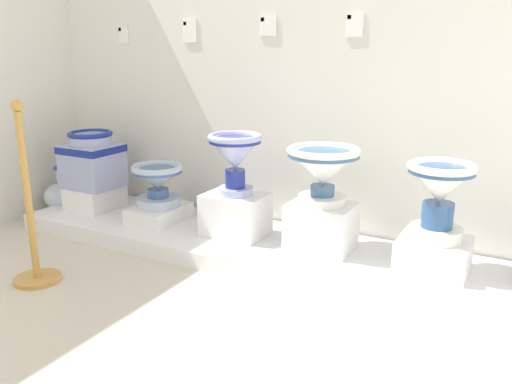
% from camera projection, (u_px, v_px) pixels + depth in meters
% --- Properties ---
extents(wall_back, '(4.32, 0.06, 3.03)m').
position_uv_depth(wall_back, '(308.00, 5.00, 3.18)').
color(wall_back, silver).
rests_on(wall_back, ground_plane).
extents(display_platform, '(3.65, 0.76, 0.11)m').
position_uv_depth(display_platform, '(274.00, 251.00, 3.20)').
color(display_platform, white).
rests_on(display_platform, ground_plane).
extents(plinth_block_rightmost, '(0.31, 0.35, 0.16)m').
position_uv_depth(plinth_block_rightmost, '(96.00, 197.00, 3.86)').
color(plinth_block_rightmost, white).
rests_on(plinth_block_rightmost, display_platform).
extents(antique_toilet_rightmost, '(0.37, 0.34, 0.41)m').
position_uv_depth(antique_toilet_rightmost, '(92.00, 159.00, 3.78)').
color(antique_toilet_rightmost, '#A1A8D3').
rests_on(antique_toilet_rightmost, plinth_block_rightmost).
extents(plinth_block_central_ornate, '(0.30, 0.40, 0.11)m').
position_uv_depth(plinth_block_central_ornate, '(159.00, 213.00, 3.58)').
color(plinth_block_central_ornate, white).
rests_on(plinth_block_central_ornate, display_platform).
extents(antique_toilet_central_ornate, '(0.35, 0.35, 0.29)m').
position_uv_depth(antique_toilet_central_ornate, '(157.00, 180.00, 3.52)').
color(antique_toilet_central_ornate, silver).
rests_on(antique_toilet_central_ornate, plinth_block_central_ornate).
extents(plinth_block_squat_floral, '(0.38, 0.30, 0.27)m').
position_uv_depth(plinth_block_squat_floral, '(236.00, 214.00, 3.29)').
color(plinth_block_squat_floral, white).
rests_on(plinth_block_squat_floral, display_platform).
extents(antique_toilet_squat_floral, '(0.34, 0.34, 0.38)m').
position_uv_depth(antique_toilet_squat_floral, '(235.00, 154.00, 3.19)').
color(antique_toilet_squat_floral, '#ADB4E5').
rests_on(antique_toilet_squat_floral, plinth_block_squat_floral).
extents(plinth_block_tall_cobalt, '(0.37, 0.29, 0.28)m').
position_uv_depth(plinth_block_tall_cobalt, '(321.00, 226.00, 3.06)').
color(plinth_block_tall_cobalt, white).
rests_on(plinth_block_tall_cobalt, display_platform).
extents(antique_toilet_tall_cobalt, '(0.42, 0.42, 0.34)m').
position_uv_depth(antique_toilet_tall_cobalt, '(323.00, 167.00, 2.96)').
color(antique_toilet_tall_cobalt, white).
rests_on(antique_toilet_tall_cobalt, plinth_block_tall_cobalt).
extents(plinth_block_slender_white, '(0.36, 0.34, 0.17)m').
position_uv_depth(plinth_block_slender_white, '(433.00, 254.00, 2.78)').
color(plinth_block_slender_white, white).
rests_on(plinth_block_slender_white, display_platform).
extents(antique_toilet_slender_white, '(0.35, 0.35, 0.42)m').
position_uv_depth(antique_toilet_slender_white, '(440.00, 190.00, 2.68)').
color(antique_toilet_slender_white, white).
rests_on(antique_toilet_slender_white, plinth_block_slender_white).
extents(info_placard_first, '(0.09, 0.01, 0.13)m').
position_uv_depth(info_placard_first, '(123.00, 35.00, 3.88)').
color(info_placard_first, white).
extents(info_placard_second, '(0.11, 0.01, 0.16)m').
position_uv_depth(info_placard_second, '(189.00, 30.00, 3.59)').
color(info_placard_second, white).
extents(info_placard_third, '(0.12, 0.01, 0.13)m').
position_uv_depth(info_placard_third, '(268.00, 25.00, 3.30)').
color(info_placard_third, white).
extents(info_placard_fourth, '(0.11, 0.01, 0.14)m').
position_uv_depth(info_placard_fourth, '(354.00, 24.00, 3.03)').
color(info_placard_fourth, white).
extents(decorative_vase_companion, '(0.31, 0.31, 0.38)m').
position_uv_depth(decorative_vase_companion, '(65.00, 195.00, 4.07)').
color(decorative_vase_companion, '#2A568E').
rests_on(decorative_vase_companion, ground_plane).
extents(stanchion_post_near_left, '(0.25, 0.25, 1.01)m').
position_uv_depth(stanchion_post_near_left, '(32.00, 230.00, 2.83)').
color(stanchion_post_near_left, gold).
rests_on(stanchion_post_near_left, ground_plane).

